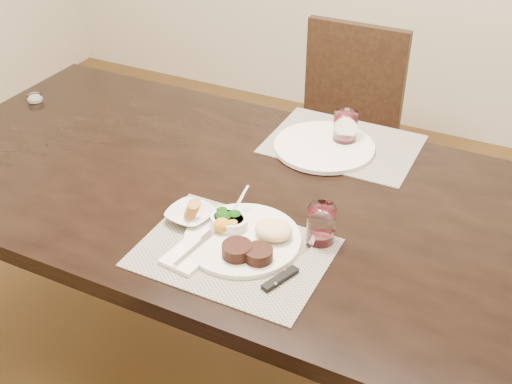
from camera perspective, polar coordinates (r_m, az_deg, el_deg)
The scene contains 14 objects.
ground_plane at distance 2.33m, azimuth -1.44°, elevation -15.14°, with size 4.50×4.50×0.00m, color #452F16.
dining_table at distance 1.87m, azimuth -1.72°, elevation -1.67°, with size 2.00×1.00×0.75m.
chair_far at distance 2.69m, azimuth 7.69°, elevation 5.92°, with size 0.42×0.42×0.90m.
placemat_near at distance 1.59m, azimuth -2.03°, elevation -5.40°, with size 0.46×0.34×0.00m, color gray.
placemat_far at distance 2.05m, azimuth 7.72°, elevation 4.23°, with size 0.46×0.34×0.00m, color gray.
dinner_plate at distance 1.60m, azimuth -0.82°, elevation -4.11°, with size 0.30×0.30×0.05m.
napkin_fork at distance 1.59m, azimuth -5.46°, elevation -5.19°, with size 0.11×0.18×0.02m.
steak_knife at distance 1.52m, azimuth 2.62°, elevation -7.09°, with size 0.07×0.25×0.01m.
cracker_bowl at distance 1.69m, azimuth -5.88°, elevation -2.03°, with size 0.13×0.13×0.05m.
sauce_ramekin at distance 1.65m, azimuth -2.41°, elevation -2.73°, with size 0.10×0.15×0.08m.
wine_glass_near at distance 1.61m, azimuth 5.79°, elevation -3.01°, with size 0.07×0.07×0.10m.
far_plate at distance 2.01m, azimuth 6.07°, elevation 4.04°, with size 0.31×0.31×0.01m, color silver.
wine_glass_far at distance 2.03m, azimuth 7.92°, elevation 5.49°, with size 0.08×0.08×0.10m.
salt_cellar at distance 2.43m, azimuth -19.05°, elevation 7.85°, with size 0.05×0.05×0.02m.
Camera 1 is at (0.73, -1.34, 1.76)m, focal length 45.00 mm.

